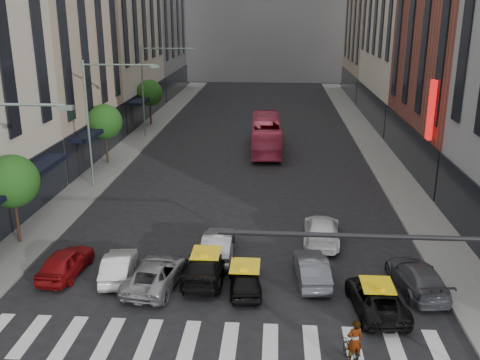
% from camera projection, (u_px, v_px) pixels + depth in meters
% --- Properties ---
extents(sidewalk_left, '(3.00, 96.00, 0.15)m').
position_uv_depth(sidewalk_left, '(124.00, 152.00, 48.64)').
color(sidewalk_left, slate).
rests_on(sidewalk_left, ground).
extents(sidewalk_right, '(3.00, 96.00, 0.15)m').
position_uv_depth(sidewalk_right, '(380.00, 156.00, 47.14)').
color(sidewalk_right, slate).
rests_on(sidewalk_right, ground).
extents(building_left_b, '(8.00, 16.00, 24.00)m').
position_uv_depth(building_left_b, '(42.00, 15.00, 43.47)').
color(building_left_b, tan).
rests_on(building_left_b, ground).
extents(building_right_b, '(8.00, 18.00, 26.00)m').
position_uv_depth(building_right_b, '(476.00, 1.00, 40.00)').
color(building_right_b, brown).
rests_on(building_right_b, ground).
extents(tree_near, '(2.88, 2.88, 4.95)m').
position_uv_depth(tree_near, '(12.00, 181.00, 28.57)').
color(tree_near, black).
rests_on(tree_near, sidewalk_left).
extents(tree_mid, '(2.88, 2.88, 4.95)m').
position_uv_depth(tree_mid, '(105.00, 122.00, 43.77)').
color(tree_mid, black).
rests_on(tree_mid, sidewalk_left).
extents(tree_far, '(2.88, 2.88, 4.95)m').
position_uv_depth(tree_far, '(149.00, 93.00, 58.98)').
color(tree_far, black).
rests_on(tree_far, sidewalk_left).
extents(streetlamp_mid, '(5.38, 0.25, 9.00)m').
position_uv_depth(streetlamp_mid, '(100.00, 107.00, 37.27)').
color(streetlamp_mid, gray).
rests_on(streetlamp_mid, sidewalk_left).
extents(streetlamp_far, '(5.38, 0.25, 9.00)m').
position_uv_depth(streetlamp_far, '(152.00, 79.00, 52.48)').
color(streetlamp_far, gray).
rests_on(streetlamp_far, sidewalk_left).
extents(traffic_signal, '(10.10, 0.20, 6.00)m').
position_uv_depth(traffic_signal, '(448.00, 278.00, 16.59)').
color(traffic_signal, black).
rests_on(traffic_signal, ground).
extents(liberty_sign, '(0.30, 0.70, 4.00)m').
position_uv_depth(liberty_sign, '(431.00, 110.00, 35.76)').
color(liberty_sign, red).
rests_on(liberty_sign, ground).
extents(car_red, '(1.88, 4.06, 1.35)m').
position_uv_depth(car_red, '(66.00, 262.00, 26.06)').
color(car_red, maroon).
rests_on(car_red, ground).
extents(car_white_front, '(1.76, 3.91, 1.24)m').
position_uv_depth(car_white_front, '(119.00, 266.00, 25.78)').
color(car_white_front, silver).
rests_on(car_white_front, ground).
extents(car_silver, '(2.72, 4.86, 1.28)m').
position_uv_depth(car_silver, '(156.00, 273.00, 25.00)').
color(car_silver, gray).
rests_on(car_silver, ground).
extents(taxi_left, '(2.10, 4.74, 1.35)m').
position_uv_depth(taxi_left, '(206.00, 266.00, 25.65)').
color(taxi_left, black).
rests_on(taxi_left, ground).
extents(taxi_center, '(1.81, 3.76, 1.24)m').
position_uv_depth(taxi_center, '(245.00, 278.00, 24.57)').
color(taxi_center, black).
rests_on(taxi_center, ground).
extents(car_grey_mid, '(1.75, 4.14, 1.33)m').
position_uv_depth(car_grey_mid, '(311.00, 268.00, 25.45)').
color(car_grey_mid, '#484B51').
rests_on(car_grey_mid, ground).
extents(taxi_right, '(2.46, 4.55, 1.21)m').
position_uv_depth(taxi_right, '(376.00, 298.00, 22.94)').
color(taxi_right, black).
rests_on(taxi_right, ground).
extents(car_grey_curb, '(2.42, 4.79, 1.33)m').
position_uv_depth(car_grey_curb, '(417.00, 277.00, 24.62)').
color(car_grey_curb, '#404248').
rests_on(car_grey_curb, ground).
extents(car_row2_left, '(1.56, 4.36, 1.43)m').
position_uv_depth(car_row2_left, '(219.00, 245.00, 27.88)').
color(car_row2_left, '#A1A1A7').
rests_on(car_row2_left, ground).
extents(car_row2_right, '(2.28, 4.90, 1.39)m').
position_uv_depth(car_row2_right, '(322.00, 230.00, 29.78)').
color(car_row2_right, silver).
rests_on(car_row2_right, ground).
extents(bus, '(2.91, 10.98, 3.04)m').
position_uv_depth(bus, '(266.00, 134.00, 48.98)').
color(bus, '#D63F61').
rests_on(bus, ground).
extents(motorcycle, '(1.15, 1.95, 0.97)m').
position_uv_depth(motorcycle, '(353.00, 355.00, 19.32)').
color(motorcycle, black).
rests_on(motorcycle, ground).
extents(rider, '(0.70, 0.56, 1.68)m').
position_uv_depth(rider, '(356.00, 324.00, 18.92)').
color(rider, gray).
rests_on(rider, motorcycle).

